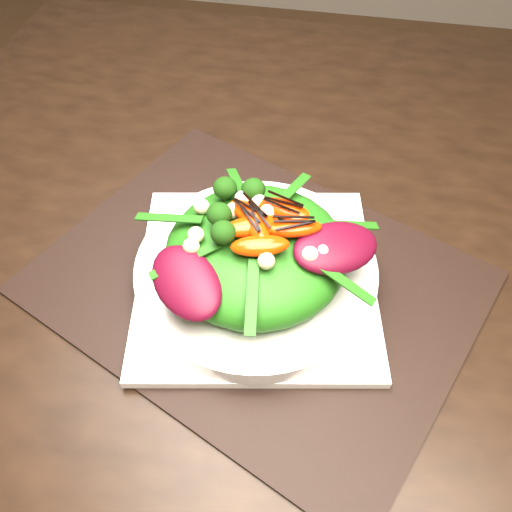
% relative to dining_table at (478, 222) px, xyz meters
% --- Properties ---
extents(floor, '(4.00, 4.00, 0.01)m').
position_rel_dining_table_xyz_m(floor, '(0.00, 0.00, -0.73)').
color(floor, brown).
rests_on(floor, ground).
extents(dining_table, '(1.60, 0.90, 0.75)m').
position_rel_dining_table_xyz_m(dining_table, '(0.00, 0.00, 0.00)').
color(dining_table, black).
rests_on(dining_table, floor).
extents(placemat, '(0.58, 0.52, 0.00)m').
position_rel_dining_table_xyz_m(placemat, '(-0.27, -0.17, 0.02)').
color(placemat, black).
rests_on(placemat, dining_table).
extents(plate_base, '(0.31, 0.31, 0.01)m').
position_rel_dining_table_xyz_m(plate_base, '(-0.27, -0.17, 0.03)').
color(plate_base, white).
rests_on(plate_base, placemat).
extents(salad_bowl, '(0.31, 0.31, 0.02)m').
position_rel_dining_table_xyz_m(salad_bowl, '(-0.27, -0.17, 0.04)').
color(salad_bowl, silver).
rests_on(salad_bowl, plate_base).
extents(lettuce_mound, '(0.25, 0.25, 0.07)m').
position_rel_dining_table_xyz_m(lettuce_mound, '(-0.27, -0.17, 0.08)').
color(lettuce_mound, '#235F11').
rests_on(lettuce_mound, salad_bowl).
extents(radicchio_leaf, '(0.11, 0.10, 0.02)m').
position_rel_dining_table_xyz_m(radicchio_leaf, '(-0.19, -0.17, 0.10)').
color(radicchio_leaf, '#3E0614').
rests_on(radicchio_leaf, lettuce_mound).
extents(orange_segment, '(0.06, 0.03, 0.02)m').
position_rel_dining_table_xyz_m(orange_segment, '(-0.27, -0.15, 0.12)').
color(orange_segment, red).
rests_on(orange_segment, lettuce_mound).
extents(broccoli_floret, '(0.04, 0.04, 0.04)m').
position_rel_dining_table_xyz_m(broccoli_floret, '(-0.33, -0.13, 0.12)').
color(broccoli_floret, '#0E3509').
rests_on(broccoli_floret, lettuce_mound).
extents(macadamia_nut, '(0.02, 0.02, 0.02)m').
position_rel_dining_table_xyz_m(macadamia_nut, '(-0.24, -0.19, 0.12)').
color(macadamia_nut, beige).
rests_on(macadamia_nut, lettuce_mound).
extents(balsamic_drizzle, '(0.04, 0.01, 0.00)m').
position_rel_dining_table_xyz_m(balsamic_drizzle, '(-0.27, -0.15, 0.13)').
color(balsamic_drizzle, black).
rests_on(balsamic_drizzle, orange_segment).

